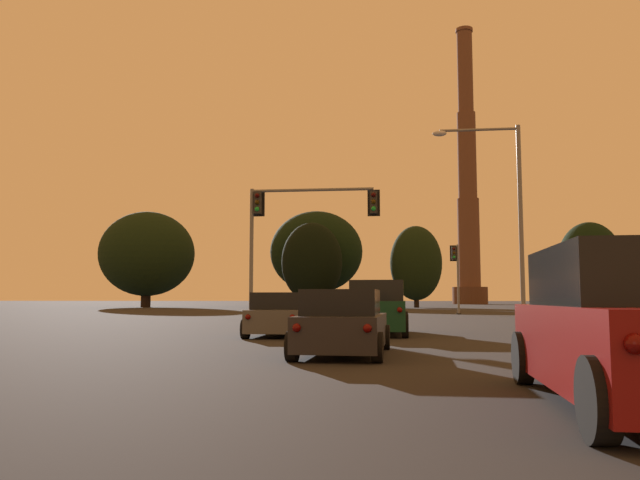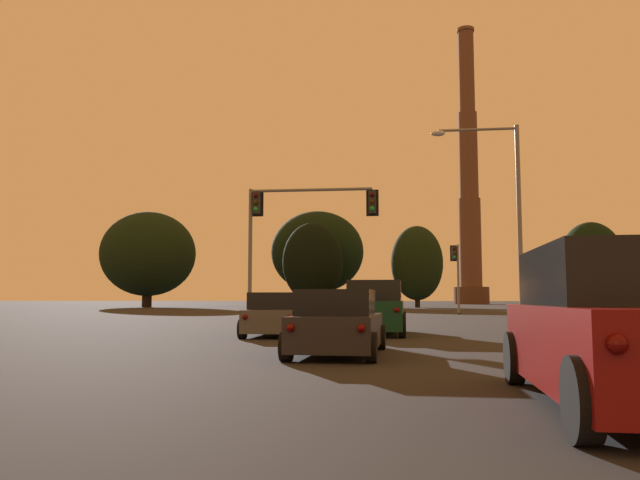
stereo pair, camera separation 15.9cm
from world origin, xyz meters
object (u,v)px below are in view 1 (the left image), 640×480
at_px(hatchback_center_lane_second, 343,325).
at_px(street_lamp, 506,201).
at_px(suv_center_lane_front, 378,308).
at_px(suv_right_lane_third, 634,329).
at_px(hatchback_left_lane_front, 280,316).
at_px(smokestack, 468,194).
at_px(traffic_light_far_right, 456,268).
at_px(traffic_light_overhead_left, 293,219).

xyz_separation_m(hatchback_center_lane_second, street_lamp, (6.14, 14.30, 4.88)).
distance_m(suv_center_lane_front, suv_right_lane_third, 14.75).
bearing_deg(hatchback_left_lane_front, smokestack, 79.18).
bearing_deg(traffic_light_far_right, traffic_light_overhead_left, -114.51).
distance_m(suv_right_lane_third, street_lamp, 21.17).
distance_m(suv_center_lane_front, smokestack, 118.60).
bearing_deg(street_lamp, suv_right_lane_third, -96.38).
distance_m(suv_right_lane_third, traffic_light_far_right, 42.23).
bearing_deg(street_lamp, traffic_light_overhead_left, 176.64).
bearing_deg(traffic_light_overhead_left, street_lamp, -3.36).
xyz_separation_m(hatchback_left_lane_front, traffic_light_overhead_left, (-0.87, 8.09, 4.28)).
xyz_separation_m(hatchback_left_lane_front, smokestack, (20.29, 116.46, 23.29)).
xyz_separation_m(suv_center_lane_front, traffic_light_overhead_left, (-4.07, 6.70, 4.04)).
distance_m(hatchback_center_lane_second, traffic_light_overhead_left, 15.86).
height_order(suv_center_lane_front, suv_right_lane_third, same).
bearing_deg(street_lamp, hatchback_left_lane_front, -139.39).
relative_size(suv_center_lane_front, smokestack, 0.08).
bearing_deg(hatchback_left_lane_front, suv_center_lane_front, 22.42).
xyz_separation_m(hatchback_left_lane_front, street_lamp, (8.77, 7.52, 4.88)).
height_order(suv_right_lane_third, traffic_light_overhead_left, traffic_light_overhead_left).
xyz_separation_m(hatchback_center_lane_second, traffic_light_far_right, (6.07, 35.86, 2.93)).
bearing_deg(hatchback_left_lane_front, traffic_light_far_right, 72.40).
bearing_deg(traffic_light_overhead_left, hatchback_left_lane_front, -83.89).
relative_size(suv_right_lane_third, traffic_light_far_right, 0.91).
height_order(suv_center_lane_front, smokestack, smokestack).
bearing_deg(street_lamp, suv_center_lane_front, -132.20).
xyz_separation_m(suv_right_lane_third, street_lamp, (2.30, 20.52, 4.65)).
relative_size(traffic_light_far_right, smokestack, 0.09).
height_order(hatchback_center_lane_second, traffic_light_overhead_left, traffic_light_overhead_left).
relative_size(suv_center_lane_front, hatchback_left_lane_front, 1.20).
bearing_deg(suv_center_lane_front, suv_right_lane_third, -76.04).
height_order(hatchback_left_lane_front, traffic_light_overhead_left, traffic_light_overhead_left).
bearing_deg(hatchback_left_lane_front, traffic_light_overhead_left, 95.18).
relative_size(suv_center_lane_front, traffic_light_far_right, 0.90).
distance_m(hatchback_left_lane_front, traffic_light_far_right, 30.50).
xyz_separation_m(hatchback_center_lane_second, suv_center_lane_front, (0.57, 8.17, 0.23)).
xyz_separation_m(hatchback_center_lane_second, smokestack, (17.65, 123.25, 23.29)).
xyz_separation_m(suv_center_lane_front, smokestack, (17.08, 115.08, 23.06)).
distance_m(suv_center_lane_front, traffic_light_far_right, 28.37).
height_order(suv_center_lane_front, street_lamp, street_lamp).
xyz_separation_m(street_lamp, smokestack, (11.52, 108.94, 18.41)).
relative_size(suv_right_lane_third, smokestack, 0.08).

